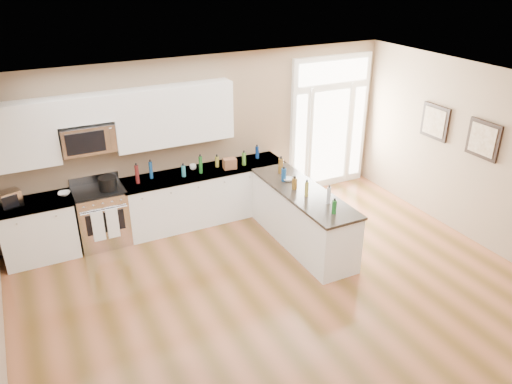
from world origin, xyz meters
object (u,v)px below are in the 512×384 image
(peninsula_cabinet, at_px, (302,219))
(stockpot, at_px, (108,183))
(toaster_oven, at_px, (10,199))
(kitchen_range, at_px, (102,216))

(peninsula_cabinet, relative_size, stockpot, 8.17)
(stockpot, xyz_separation_m, toaster_oven, (-1.38, 0.07, 0.00))
(kitchen_range, xyz_separation_m, toaster_oven, (-1.23, 0.00, 0.58))
(kitchen_range, relative_size, stockpot, 3.80)
(stockpot, bearing_deg, kitchen_range, 156.64)
(stockpot, height_order, toaster_oven, toaster_oven)
(toaster_oven, bearing_deg, peninsula_cabinet, -37.06)
(kitchen_range, height_order, stockpot, stockpot)
(kitchen_range, distance_m, stockpot, 0.60)
(kitchen_range, bearing_deg, stockpot, -23.36)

